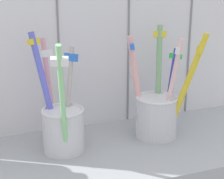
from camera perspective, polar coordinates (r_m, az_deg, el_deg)
counter_slab at (r=59.01cm, az=0.75°, el=-10.12°), size 64.00×22.00×2.00cm
tile_wall_back at (r=64.05cm, az=-3.10°, el=12.16°), size 64.00×2.20×45.00cm
toothbrush_cup_left at (r=56.60cm, az=-7.90°, el=-5.32°), size 7.62×14.35×18.47cm
toothbrush_cup_right at (r=61.87cm, az=7.25°, el=-3.15°), size 11.55×10.04×18.45cm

